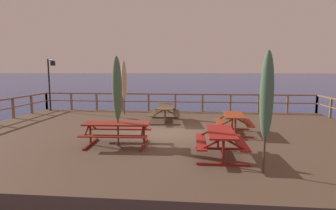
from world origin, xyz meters
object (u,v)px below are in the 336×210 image
picnic_table_back_left (165,110)px  picnic_table_mid_left (221,138)px  picnic_table_mid_centre (117,129)px  patio_umbrella_tall_mid_left (124,80)px  lamp_post_hooked (50,77)px  picnic_table_front_left (234,120)px  patio_umbrella_tall_back_right (267,96)px  patio_umbrella_short_mid (117,89)px

picnic_table_back_left → picnic_table_mid_left: (2.17, -5.28, -0.01)m
picnic_table_mid_centre → patio_umbrella_tall_mid_left: bearing=102.3°
picnic_table_mid_left → lamp_post_hooked: size_ratio=0.58×
picnic_table_front_left → patio_umbrella_tall_back_right: bearing=-88.5°
picnic_table_front_left → patio_umbrella_tall_mid_left: size_ratio=0.60×
picnic_table_front_left → patio_umbrella_tall_back_right: 4.47m
patio_umbrella_short_mid → lamp_post_hooked: bearing=131.1°
picnic_table_mid_left → patio_umbrella_tall_back_right: size_ratio=0.63×
patio_umbrella_tall_back_right → patio_umbrella_tall_mid_left: size_ratio=0.97×
picnic_table_back_left → patio_umbrella_short_mid: size_ratio=0.78×
patio_umbrella_short_mid → lamp_post_hooked: size_ratio=0.93×
patio_umbrella_tall_mid_left → patio_umbrella_short_mid: patio_umbrella_tall_mid_left is taller
picnic_table_front_left → lamp_post_hooked: bearing=154.1°
picnic_table_front_left → picnic_table_mid_left: size_ratio=0.98×
picnic_table_mid_centre → lamp_post_hooked: (-6.16, 7.16, 1.55)m
patio_umbrella_short_mid → lamp_post_hooked: 9.41m
picnic_table_front_left → patio_umbrella_tall_mid_left: 7.09m
picnic_table_mid_centre → picnic_table_mid_left: 3.46m
picnic_table_back_left → patio_umbrella_short_mid: bearing=-104.9°
picnic_table_mid_left → patio_umbrella_short_mid: size_ratio=0.63×
patio_umbrella_tall_mid_left → picnic_table_mid_centre: bearing=-77.7°
patio_umbrella_short_mid → patio_umbrella_tall_back_right: bearing=-27.0°
picnic_table_back_left → lamp_post_hooked: bearing=159.2°
picnic_table_back_left → patio_umbrella_short_mid: patio_umbrella_short_mid is taller
patio_umbrella_tall_back_right → lamp_post_hooked: (-10.43, 9.26, 0.22)m
picnic_table_mid_left → patio_umbrella_tall_back_right: patio_umbrella_tall_back_right is taller
patio_umbrella_tall_back_right → picnic_table_front_left: bearing=91.5°
picnic_table_mid_centre → picnic_table_front_left: bearing=27.5°
picnic_table_mid_centre → patio_umbrella_short_mid: bearing=74.3°
picnic_table_back_left → lamp_post_hooked: size_ratio=0.73×
patio_umbrella_tall_back_right → lamp_post_hooked: 13.95m
picnic_table_back_left → patio_umbrella_tall_back_right: (3.10, -6.47, 1.33)m
patio_umbrella_tall_back_right → patio_umbrella_tall_mid_left: (-5.66, 8.46, 0.05)m
picnic_table_front_left → lamp_post_hooked: lamp_post_hooked is taller
picnic_table_mid_left → patio_umbrella_tall_mid_left: patio_umbrella_tall_mid_left is taller
picnic_table_mid_left → patio_umbrella_short_mid: (-3.32, 0.98, 1.33)m
picnic_table_front_left → patio_umbrella_short_mid: size_ratio=0.62×
picnic_table_mid_left → patio_umbrella_tall_back_right: 2.02m
patio_umbrella_tall_mid_left → picnic_table_back_left: bearing=-37.9°
picnic_table_back_left → lamp_post_hooked: 7.99m
picnic_table_mid_left → patio_umbrella_tall_back_right: (0.93, -1.19, 1.34)m
picnic_table_mid_centre → picnic_table_mid_left: same height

